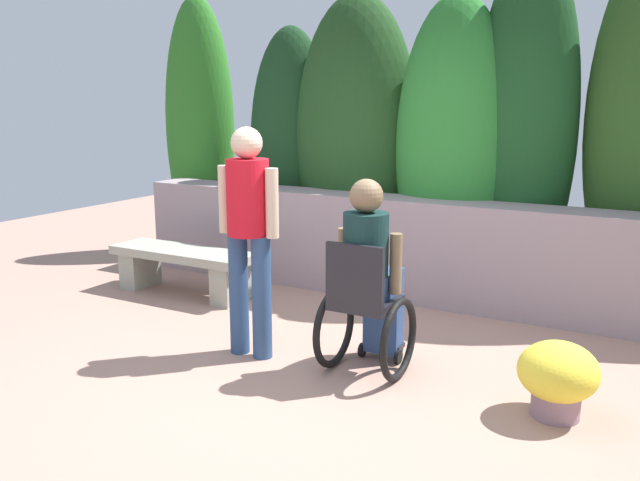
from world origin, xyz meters
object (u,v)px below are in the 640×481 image
Objects in this scene: person_standing_companion at (249,227)px; flower_pot_purple_near at (558,377)px; person_in_wheelchair at (369,283)px; stone_bench at (183,265)px.

person_standing_companion is 3.53× the size of flower_pot_purple_near.
person_in_wheelchair reaches higher than flower_pot_purple_near.
flower_pot_purple_near is (1.25, -0.07, -0.37)m from person_in_wheelchair.
person_in_wheelchair is at bearing -14.81° from stone_bench.
person_in_wheelchair is at bearing 19.60° from person_standing_companion.
stone_bench is at bearing 156.79° from person_standing_companion.
stone_bench is 1.11× the size of person_in_wheelchair.
stone_bench is 0.89× the size of person_standing_companion.
person_in_wheelchair is 1.31m from flower_pot_purple_near.
person_standing_companion is at bearing -175.11° from person_in_wheelchair.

